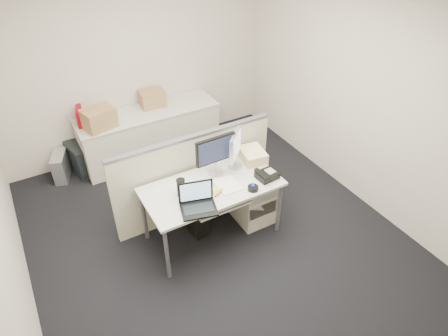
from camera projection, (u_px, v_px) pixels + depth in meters
floor at (213, 234)px, 4.76m from camera, size 4.00×4.50×0.01m
wall_back at (134, 63)px, 5.53m from camera, size 4.00×0.02×2.70m
wall_front at (389, 310)px, 2.38m from camera, size 4.00×0.02×2.70m
wall_right at (358, 93)px, 4.76m from camera, size 0.02×4.50×2.70m
desk at (212, 190)px, 4.36m from camera, size 1.50×0.75×0.73m
keyboard_tray at (220, 203)px, 4.26m from camera, size 0.62×0.32×0.02m
drawer_pedestal at (250, 195)px, 4.82m from camera, size 0.40×0.55×0.65m
cubicle_partition at (194, 177)px, 4.74m from camera, size 2.00×0.06×1.10m
back_counter at (150, 134)px, 5.89m from camera, size 2.00×0.60×0.72m
monitor_main at (216, 156)px, 4.37m from camera, size 0.48×0.19×0.47m
monitor_small at (235, 151)px, 4.48m from camera, size 0.38×0.38×0.44m
laptop at (198, 200)px, 3.93m from camera, size 0.41×0.35×0.27m
trackball at (253, 188)px, 4.25m from camera, size 0.15×0.15×0.04m
desk_phone at (267, 175)px, 4.42m from camera, size 0.24×0.20×0.07m
paper_stack at (227, 185)px, 4.32m from camera, size 0.23×0.29×0.01m
sticky_pad at (211, 191)px, 4.24m from camera, size 0.10×0.10×0.01m
travel_mug at (181, 188)px, 4.14m from camera, size 0.10×0.10×0.19m
banana at (219, 192)px, 4.21m from camera, size 0.17×0.11×0.04m
cellphone at (197, 187)px, 4.29m from camera, size 0.06×0.11×0.01m
manila_folders at (253, 155)px, 4.69m from camera, size 0.31×0.37×0.12m
keyboard at (214, 201)px, 4.26m from camera, size 0.52×0.32×0.03m
pc_tower_desk at (193, 216)px, 4.72m from camera, size 0.20×0.43×0.39m
pc_tower_spare_dark at (79, 159)px, 5.63m from camera, size 0.27×0.49×0.43m
pc_tower_spare_silver at (61, 166)px, 5.53m from camera, size 0.30×0.44×0.38m
cardboard_box_left at (99, 119)px, 5.23m from camera, size 0.45×0.38×0.29m
cardboard_box_right at (152, 99)px, 5.74m from camera, size 0.36×0.29×0.25m
red_binder at (80, 117)px, 5.31m from camera, size 0.13×0.29×0.26m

